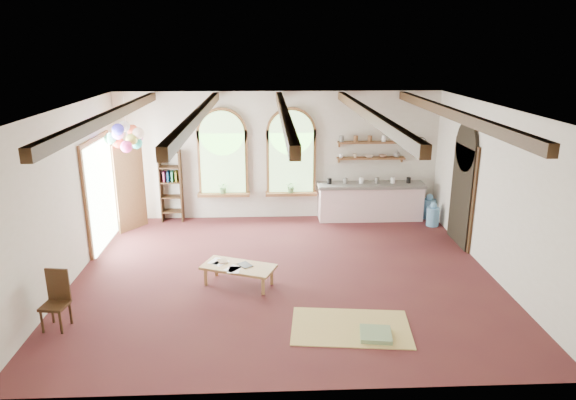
{
  "coord_description": "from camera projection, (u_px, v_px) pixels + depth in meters",
  "views": [
    {
      "loc": [
        -0.34,
        -9.1,
        4.29
      ],
      "look_at": [
        0.1,
        0.6,
        1.33
      ],
      "focal_mm": 32.0,
      "sensor_mm": 36.0,
      "label": 1
    }
  ],
  "objects": [
    {
      "name": "floor_mat",
      "position": [
        351.0,
        327.0,
        8.09
      ],
      "size": [
        1.97,
        1.34,
        0.02
      ],
      "primitive_type": "cube",
      "rotation": [
        0.0,
        0.0,
        -0.11
      ],
      "color": "tan",
      "rests_on": "floor"
    },
    {
      "name": "potted_plant_left",
      "position": [
        224.0,
        187.0,
        12.83
      ],
      "size": [
        0.27,
        0.23,
        0.3
      ],
      "primitive_type": "imported",
      "color": "#598C4C",
      "rests_on": "window_left"
    },
    {
      "name": "wall_shelf_upper",
      "position": [
        372.0,
        142.0,
        12.72
      ],
      "size": [
        1.7,
        0.24,
        0.04
      ],
      "primitive_type": "cube",
      "color": "brown",
      "rests_on": "wall_back"
    },
    {
      "name": "shelf_vase",
      "position": [
        397.0,
        153.0,
        12.84
      ],
      "size": [
        0.18,
        0.18,
        0.19
      ],
      "primitive_type": "imported",
      "color": "slate",
      "rests_on": "wall_shelf_lower"
    },
    {
      "name": "floor_cushion",
      "position": [
        376.0,
        335.0,
        7.83
      ],
      "size": [
        0.54,
        0.54,
        0.08
      ],
      "primitive_type": "cube",
      "rotation": [
        0.0,
        0.0,
        -0.15
      ],
      "color": "gray",
      "rests_on": "floor"
    },
    {
      "name": "left_doorway",
      "position": [
        101.0,
        194.0,
        11.18
      ],
      "size": [
        0.1,
        1.9,
        2.5
      ],
      "primitive_type": "cube",
      "color": "brown",
      "rests_on": "floor"
    },
    {
      "name": "side_chair",
      "position": [
        56.0,
        312.0,
        8.03
      ],
      "size": [
        0.42,
        0.42,
        0.94
      ],
      "color": "#3C2913",
      "rests_on": "floor"
    },
    {
      "name": "right_doorway",
      "position": [
        461.0,
        196.0,
        11.25
      ],
      "size": [
        0.1,
        1.3,
        2.4
      ],
      "primitive_type": "cube",
      "color": "black",
      "rests_on": "floor"
    },
    {
      "name": "window_right",
      "position": [
        291.0,
        155.0,
        12.78
      ],
      "size": [
        1.3,
        0.28,
        2.2
      ],
      "color": "brown",
      "rests_on": "floor"
    },
    {
      "name": "bookshelf",
      "position": [
        171.0,
        186.0,
        12.76
      ],
      "size": [
        0.53,
        0.32,
        1.8
      ],
      "color": "#3C2913",
      "rests_on": "floor"
    },
    {
      "name": "kitchen_counter",
      "position": [
        370.0,
        201.0,
        12.98
      ],
      "size": [
        2.68,
        0.62,
        0.94
      ],
      "color": "#FDD7D7",
      "rests_on": "floor"
    },
    {
      "name": "tablet",
      "position": [
        245.0,
        265.0,
        9.46
      ],
      "size": [
        0.31,
        0.34,
        0.01
      ],
      "primitive_type": "cube",
      "rotation": [
        0.0,
        0.0,
        0.6
      ],
      "color": "black",
      "rests_on": "coffee_table"
    },
    {
      "name": "floor",
      "position": [
        284.0,
        274.0,
        9.97
      ],
      "size": [
        8.0,
        8.0,
        0.0
      ],
      "primitive_type": "plane",
      "color": "#502121",
      "rests_on": "ground"
    },
    {
      "name": "table_book",
      "position": [
        219.0,
        262.0,
        9.59
      ],
      "size": [
        0.23,
        0.28,
        0.02
      ],
      "primitive_type": "imported",
      "rotation": [
        0.0,
        0.0,
        0.32
      ],
      "color": "olive",
      "rests_on": "coffee_table"
    },
    {
      "name": "wall_clock",
      "position": [
        420.0,
        143.0,
        12.86
      ],
      "size": [
        0.32,
        0.04,
        0.32
      ],
      "primitive_type": "cylinder",
      "rotation": [
        1.57,
        0.0,
        0.0
      ],
      "color": "black",
      "rests_on": "wall_back"
    },
    {
      "name": "coffee_table",
      "position": [
        239.0,
        268.0,
        9.45
      ],
      "size": [
        1.46,
        1.06,
        0.38
      ],
      "color": "#AA8B4E",
      "rests_on": "floor"
    },
    {
      "name": "shelf_bowl_a",
      "position": [
        369.0,
        156.0,
        12.83
      ],
      "size": [
        0.22,
        0.22,
        0.05
      ],
      "primitive_type": "imported",
      "color": "beige",
      "rests_on": "wall_shelf_lower"
    },
    {
      "name": "shelf_bowl_b",
      "position": [
        383.0,
        156.0,
        12.84
      ],
      "size": [
        0.2,
        0.2,
        0.06
      ],
      "primitive_type": "imported",
      "color": "#8C664C",
      "rests_on": "wall_shelf_lower"
    },
    {
      "name": "ceiling_beams",
      "position": [
        284.0,
        114.0,
        9.06
      ],
      "size": [
        6.2,
        6.8,
        0.18
      ],
      "primitive_type": null,
      "color": "#3C2913",
      "rests_on": "ceiling"
    },
    {
      "name": "water_jug_b",
      "position": [
        429.0,
        208.0,
        13.1
      ],
      "size": [
        0.34,
        0.34,
        0.65
      ],
      "color": "#5D9AC8",
      "rests_on": "floor"
    },
    {
      "name": "wall_shelf_lower",
      "position": [
        371.0,
        158.0,
        12.84
      ],
      "size": [
        1.7,
        0.24,
        0.04
      ],
      "primitive_type": "cube",
      "color": "brown",
      "rests_on": "wall_back"
    },
    {
      "name": "water_jug_a",
      "position": [
        433.0,
        216.0,
        12.58
      ],
      "size": [
        0.31,
        0.31,
        0.6
      ],
      "color": "#5D9AC8",
      "rests_on": "floor"
    },
    {
      "name": "shelf_cup_b",
      "position": [
        355.0,
        156.0,
        12.8
      ],
      "size": [
        0.1,
        0.1,
        0.09
      ],
      "primitive_type": "imported",
      "color": "beige",
      "rests_on": "wall_shelf_lower"
    },
    {
      "name": "potted_plant_right",
      "position": [
        291.0,
        187.0,
        12.9
      ],
      "size": [
        0.27,
        0.23,
        0.3
      ],
      "primitive_type": "imported",
      "color": "#598C4C",
      "rests_on": "window_right"
    },
    {
      "name": "balloon_cluster",
      "position": [
        127.0,
        136.0,
        11.34
      ],
      "size": [
        0.9,
        0.98,
        1.16
      ],
      "color": "white",
      "rests_on": "floor"
    },
    {
      "name": "window_left",
      "position": [
        223.0,
        156.0,
        12.7
      ],
      "size": [
        1.3,
        0.28,
        2.2
      ],
      "color": "brown",
      "rests_on": "floor"
    },
    {
      "name": "shelf_cup_a",
      "position": [
        341.0,
        156.0,
        12.79
      ],
      "size": [
        0.12,
        0.1,
        0.1
      ],
      "primitive_type": "imported",
      "color": "white",
      "rests_on": "wall_shelf_lower"
    }
  ]
}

